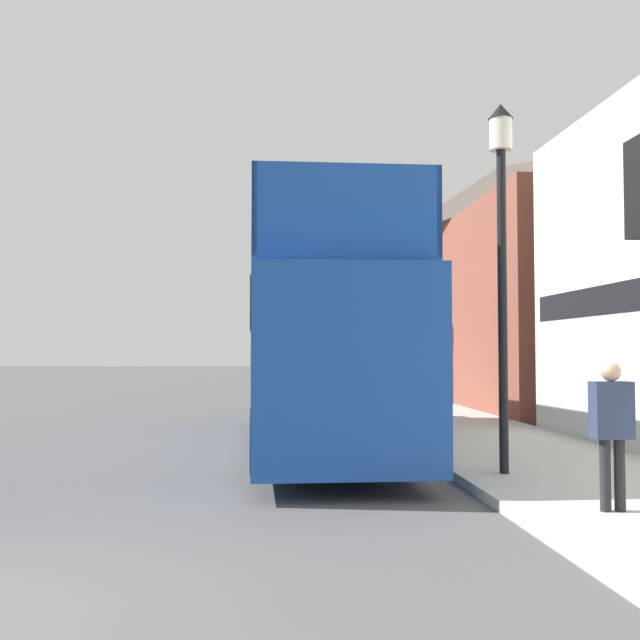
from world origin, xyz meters
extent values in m
plane|color=#4C4C4F|center=(0.00, 21.00, 0.00)|extent=(144.00, 144.00, 0.00)
cube|color=#ADAAA3|center=(6.83, 18.00, 0.07)|extent=(3.55, 108.00, 0.14)
cube|color=brown|center=(11.60, 23.48, 3.15)|extent=(6.00, 21.71, 6.31)
pyramid|color=#473D38|center=(11.60, 23.48, 7.73)|extent=(6.00, 21.71, 2.84)
cube|color=#19479E|center=(3.37, 9.30, 1.62)|extent=(2.60, 11.18, 2.69)
cube|color=yellow|center=(3.38, 8.74, 1.75)|extent=(2.55, 6.16, 0.45)
cube|color=black|center=(3.37, 9.30, 2.47)|extent=(2.61, 10.29, 0.70)
cube|color=#19479E|center=(3.37, 9.30, 3.02)|extent=(2.58, 10.29, 0.10)
cube|color=#19479E|center=(2.17, 9.28, 3.67)|extent=(0.20, 10.26, 1.20)
cube|color=#19479E|center=(4.56, 9.31, 3.67)|extent=(0.20, 10.26, 1.20)
cube|color=#19479E|center=(3.43, 4.20, 3.67)|extent=(2.46, 0.10, 1.20)
cube|color=#19479E|center=(3.32, 13.65, 3.67)|extent=(2.48, 1.59, 1.20)
cylinder|color=black|center=(2.22, 12.74, 0.50)|extent=(0.29, 1.00, 0.99)
cylinder|color=black|center=(4.43, 12.77, 0.50)|extent=(0.29, 1.00, 0.99)
cylinder|color=black|center=(2.30, 6.05, 0.50)|extent=(0.29, 1.00, 0.99)
cylinder|color=black|center=(4.52, 6.08, 0.50)|extent=(0.29, 1.00, 0.99)
cube|color=maroon|center=(3.96, 18.58, 0.56)|extent=(1.77, 4.00, 0.79)
cube|color=black|center=(3.96, 18.46, 1.25)|extent=(1.53, 1.93, 0.59)
cylinder|color=black|center=(3.15, 19.80, 0.31)|extent=(0.21, 0.62, 0.61)
cylinder|color=black|center=(4.72, 19.83, 0.31)|extent=(0.21, 0.62, 0.61)
cylinder|color=black|center=(3.19, 17.34, 0.31)|extent=(0.21, 0.62, 0.61)
cylinder|color=black|center=(4.76, 17.36, 0.31)|extent=(0.21, 0.62, 0.61)
cylinder|color=#232328|center=(6.01, 2.53, 0.53)|extent=(0.12, 0.12, 0.77)
cylinder|color=#232328|center=(6.17, 2.53, 0.53)|extent=(0.12, 0.12, 0.77)
cube|color=#2D3856|center=(6.09, 2.53, 1.22)|extent=(0.42, 0.23, 0.61)
sphere|color=tan|center=(6.09, 2.53, 1.63)|extent=(0.21, 0.21, 0.21)
cylinder|color=black|center=(5.73, 5.05, 2.43)|extent=(0.13, 0.13, 4.58)
cylinder|color=silver|center=(5.73, 5.05, 4.94)|extent=(0.32, 0.32, 0.45)
cone|color=black|center=(5.73, 5.05, 5.28)|extent=(0.35, 0.35, 0.22)
cylinder|color=black|center=(5.52, 12.31, 2.32)|extent=(0.13, 0.13, 4.35)
cylinder|color=silver|center=(5.52, 12.31, 4.72)|extent=(0.32, 0.32, 0.45)
cone|color=black|center=(5.52, 12.31, 5.05)|extent=(0.35, 0.35, 0.22)
cylinder|color=black|center=(5.74, 19.56, 2.40)|extent=(0.13, 0.13, 4.52)
cylinder|color=silver|center=(5.74, 19.56, 4.89)|extent=(0.32, 0.32, 0.45)
cone|color=black|center=(5.74, 19.56, 5.22)|extent=(0.35, 0.35, 0.22)
camera|label=1|loc=(2.35, -5.26, 1.84)|focal=42.00mm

